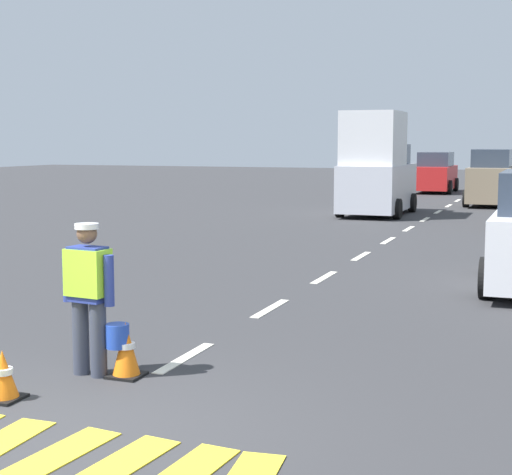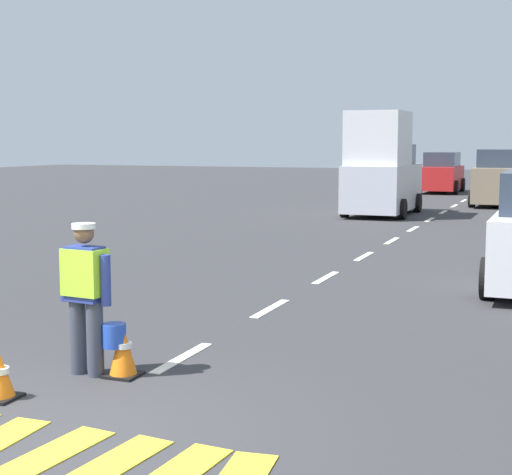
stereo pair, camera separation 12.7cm
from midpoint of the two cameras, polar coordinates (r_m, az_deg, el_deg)
ground_plane at (r=27.02m, az=11.89°, el=1.31°), size 96.00×96.00×0.00m
lane_center_line at (r=31.16m, az=13.09°, el=2.01°), size 0.14×46.40×0.01m
road_worker at (r=8.87m, az=-12.09°, el=-3.77°), size 0.77×0.36×1.67m
traffic_cone_near at (r=8.88m, az=-9.64°, el=-7.88°), size 0.36×0.36×0.61m
traffic_cone_far at (r=8.42m, az=-17.98°, el=-9.31°), size 0.36×0.36×0.50m
delivery_truck at (r=27.97m, az=8.46°, el=4.87°), size 2.16×4.60×3.54m
car_outgoing_far at (r=33.33m, az=16.32°, el=4.00°), size 1.88×4.36×2.23m
car_oncoming_third at (r=41.10m, az=12.54°, el=4.45°), size 1.97×4.16×2.01m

